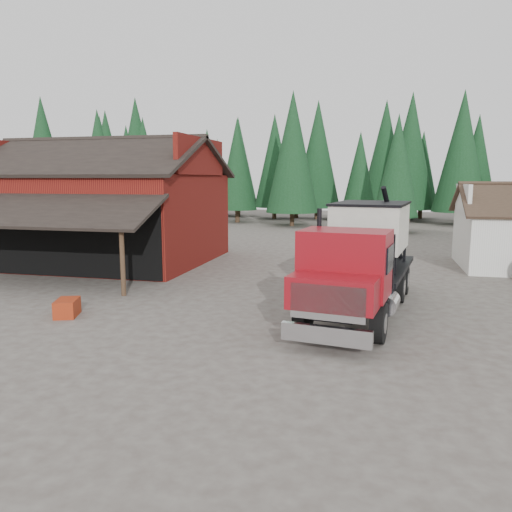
# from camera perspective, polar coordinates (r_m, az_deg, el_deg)

# --- Properties ---
(ground) EXTENTS (120.00, 120.00, 0.00)m
(ground) POSITION_cam_1_polar(r_m,az_deg,el_deg) (17.47, -1.79, -7.10)
(ground) COLOR #494039
(ground) RESTS_ON ground
(red_barn) EXTENTS (12.80, 13.63, 7.18)m
(red_barn) POSITION_cam_1_polar(r_m,az_deg,el_deg) (30.42, -17.00, 4.49)
(red_barn) COLOR maroon
(red_barn) RESTS_ON ground
(conifer_backdrop) EXTENTS (76.00, 16.00, 16.00)m
(conifer_backdrop) POSITION_cam_1_polar(r_m,az_deg,el_deg) (58.55, 9.31, 4.03)
(conifer_backdrop) COLOR black
(conifer_backdrop) RESTS_ON ground
(near_pine_a) EXTENTS (4.40, 4.40, 11.40)m
(near_pine_a) POSITION_cam_1_polar(r_m,az_deg,el_deg) (51.55, -17.49, 10.22)
(near_pine_a) COLOR #382619
(near_pine_a) RESTS_ON ground
(near_pine_b) EXTENTS (3.96, 3.96, 10.40)m
(near_pine_b) POSITION_cam_1_polar(r_m,az_deg,el_deg) (46.21, 15.84, 9.87)
(near_pine_b) COLOR #382619
(near_pine_b) RESTS_ON ground
(near_pine_d) EXTENTS (5.28, 5.28, 13.40)m
(near_pine_d) POSITION_cam_1_polar(r_m,az_deg,el_deg) (50.96, 4.21, 11.75)
(near_pine_d) COLOR #382619
(near_pine_d) RESTS_ON ground
(feed_truck) EXTENTS (4.10, 10.29, 4.52)m
(feed_truck) POSITION_cam_1_polar(r_m,az_deg,el_deg) (18.26, 12.02, 0.18)
(feed_truck) COLOR black
(feed_truck) RESTS_ON ground
(equip_box) EXTENTS (1.03, 1.27, 0.60)m
(equip_box) POSITION_cam_1_polar(r_m,az_deg,el_deg) (18.85, -20.78, -5.55)
(equip_box) COLOR maroon
(equip_box) RESTS_ON ground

